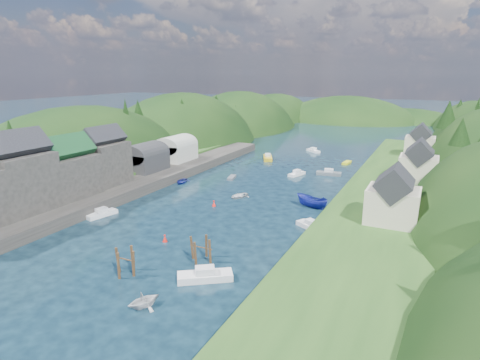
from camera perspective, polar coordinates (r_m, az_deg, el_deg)
The scene contains 15 objects.
ground at distance 94.26m, azimuth 5.92°, elevation 0.77°, with size 600.00×600.00×0.00m, color black.
hillside_left at distance 138.16m, azimuth -8.17°, elevation 1.87°, with size 44.00×245.56×52.00m.
far_hills at distance 214.68m, azimuth 17.86°, elevation 5.24°, with size 103.00×68.00×44.00m.
hill_trees at distance 105.31m, azimuth 9.38°, elevation 8.33°, with size 91.12×148.68×12.21m.
quay_left at distance 81.70m, azimuth -17.87°, elevation -1.41°, with size 12.00×110.00×2.00m, color #2D2B28.
terrace_left_grass at distance 86.54m, azimuth -21.24°, elevation -0.64°, with size 12.00×110.00×2.50m, color #234719.
quayside_buildings at distance 73.04m, azimuth -26.75°, elevation 0.73°, with size 8.00×35.84×12.90m.
boat_sheds at distance 95.98m, azimuth -11.12°, elevation 4.05°, with size 7.00×21.00×7.50m.
terrace_right at distance 79.18m, azimuth 20.51°, elevation -2.01°, with size 16.00×120.00×2.40m, color #234719.
right_bank_cottages at distance 85.97m, azimuth 23.39°, elevation 2.20°, with size 9.00×59.24×8.41m.
piling_cluster_near at distance 50.07m, azimuth -15.94°, elevation -11.39°, with size 2.83×2.68×3.79m.
piling_cluster_far at distance 51.61m, azimuth -5.56°, elevation -10.08°, with size 3.16×2.95×3.69m.
channel_buoy_near at distance 58.07m, azimuth -10.63°, elevation -8.18°, with size 0.70×0.70×1.10m.
channel_buoy_far at distance 71.75m, azimuth -3.73°, elevation -3.38°, with size 0.70×0.70×1.10m.
moored_boats at distance 69.56m, azimuth -2.80°, elevation -3.78°, with size 37.56×100.37×2.45m.
Camera 1 is at (31.41, -35.81, 23.13)m, focal length 30.00 mm.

